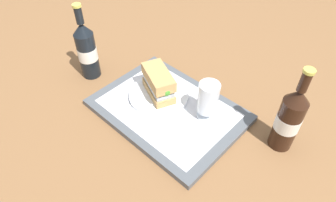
% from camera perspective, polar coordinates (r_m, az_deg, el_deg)
% --- Properties ---
extents(ground_plane, '(3.00, 3.00, 0.00)m').
position_cam_1_polar(ground_plane, '(0.93, 0.00, -2.18)').
color(ground_plane, brown).
extents(tray, '(0.44, 0.32, 0.02)m').
position_cam_1_polar(tray, '(0.93, 0.00, -1.76)').
color(tray, '#4C5156').
rests_on(tray, ground_plane).
extents(placemat, '(0.38, 0.27, 0.00)m').
position_cam_1_polar(placemat, '(0.92, 0.00, -1.30)').
color(placemat, silver).
rests_on(placemat, tray).
extents(plate, '(0.19, 0.19, 0.01)m').
position_cam_1_polar(plate, '(0.95, -1.75, 1.21)').
color(plate, white).
rests_on(plate, placemat).
extents(sandwich, '(0.14, 0.11, 0.08)m').
position_cam_1_polar(sandwich, '(0.92, -1.74, 3.36)').
color(sandwich, tan).
rests_on(sandwich, plate).
extents(beer_glass, '(0.06, 0.06, 0.12)m').
position_cam_1_polar(beer_glass, '(0.85, 7.62, 0.24)').
color(beer_glass, silver).
rests_on(beer_glass, placemat).
extents(napkin_folded, '(0.09, 0.07, 0.01)m').
position_cam_1_polar(napkin_folded, '(0.85, 0.19, -5.72)').
color(napkin_folded, white).
rests_on(napkin_folded, placemat).
extents(beer_bottle, '(0.07, 0.07, 0.27)m').
position_cam_1_polar(beer_bottle, '(0.84, 22.07, -3.10)').
color(beer_bottle, black).
rests_on(beer_bottle, ground_plane).
extents(second_bottle, '(0.07, 0.07, 0.27)m').
position_cam_1_polar(second_bottle, '(1.04, -15.21, 9.39)').
color(second_bottle, black).
rests_on(second_bottle, ground_plane).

